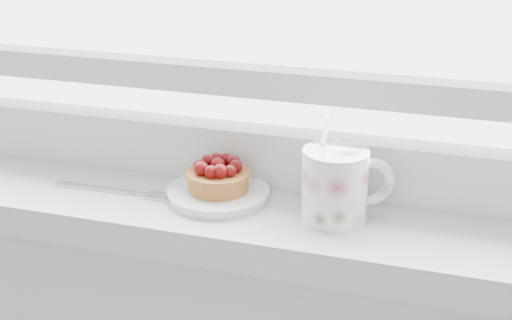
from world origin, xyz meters
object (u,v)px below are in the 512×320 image
at_px(saucer, 218,194).
at_px(fork, 122,191).
at_px(floral_mug, 337,183).
at_px(raspberry_tart, 218,176).

bearing_deg(saucer, fork, -170.63).
xyz_separation_m(saucer, fork, (-0.12, -0.02, -0.00)).
bearing_deg(fork, floral_mug, 1.89).
bearing_deg(floral_mug, saucer, 175.69).
bearing_deg(raspberry_tart, fork, -170.67).
relative_size(raspberry_tart, floral_mug, 0.64).
distance_m(raspberry_tart, fork, 0.12).
relative_size(saucer, floral_mug, 1.03).
relative_size(raspberry_tart, fork, 0.43).
xyz_separation_m(raspberry_tart, fork, (-0.12, -0.02, -0.03)).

